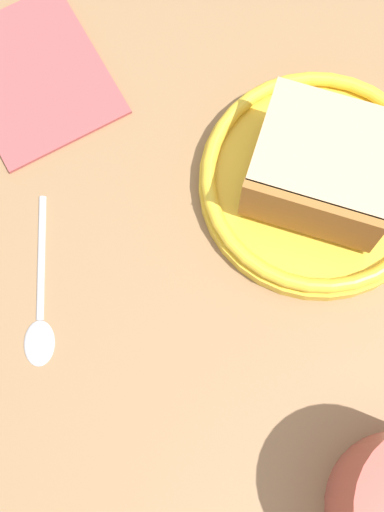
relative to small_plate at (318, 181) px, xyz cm
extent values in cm
cube|color=#936D47|center=(5.88, 3.52, -2.46)|extent=(122.88, 122.88, 2.90)
cylinder|color=yellow|center=(0.00, 0.00, -0.47)|extent=(16.00, 16.00, 1.07)
torus|color=yellow|center=(0.00, 0.00, 0.54)|extent=(15.68, 15.68, 0.96)
cube|color=#9E662D|center=(0.00, 0.00, 0.37)|extent=(10.79, 9.80, 0.60)
cube|color=#EAB27F|center=(0.00, 0.00, 3.08)|extent=(10.79, 9.80, 4.82)
cube|color=#9E662D|center=(1.36, 3.62, 3.08)|extent=(8.48, 3.67, 4.82)
ellipsoid|color=silver|center=(18.77, 9.79, -0.60)|extent=(2.06, 3.04, 0.80)
cylinder|color=silver|center=(18.66, 4.04, -0.75)|extent=(0.66, 8.50, 0.50)
cube|color=#B24C4C|center=(19.18, -9.41, -0.70)|extent=(13.68, 14.78, 0.60)
camera|label=1|loc=(9.41, 18.58, 47.76)|focal=53.81mm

